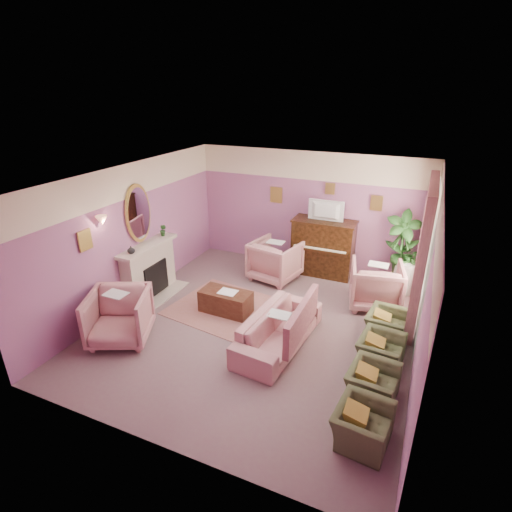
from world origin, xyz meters
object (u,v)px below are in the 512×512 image
at_px(olive_chair_c, 381,347).
at_px(floral_armchair_front, 119,314).
at_px(coffee_table, 226,302).
at_px(floral_armchair_left, 275,258).
at_px(side_table, 406,276).
at_px(olive_chair_b, 373,379).
at_px(sofa, 279,323).
at_px(piano, 323,248).
at_px(floral_armchair_right, 376,283).
at_px(television, 325,210).
at_px(olive_chair_d, 387,321).
at_px(olive_chair_a, 363,420).

bearing_deg(olive_chair_c, floral_armchair_front, -165.25).
bearing_deg(floral_armchair_front, coffee_table, 51.49).
height_order(floral_armchair_left, olive_chair_c, floral_armchair_left).
bearing_deg(side_table, coffee_table, -143.35).
bearing_deg(floral_armchair_front, olive_chair_c, 14.75).
bearing_deg(olive_chair_b, floral_armchair_front, -175.92).
distance_m(olive_chair_b, olive_chair_c, 0.82).
bearing_deg(side_table, sofa, -121.82).
relative_size(coffee_table, olive_chair_c, 1.32).
distance_m(floral_armchair_left, floral_armchair_front, 3.71).
xyz_separation_m(piano, olive_chair_b, (1.74, -3.76, -0.32)).
relative_size(sofa, floral_armchair_front, 2.02).
bearing_deg(floral_armchair_left, olive_chair_c, -39.85).
xyz_separation_m(sofa, floral_armchair_front, (-2.59, -0.98, 0.09)).
bearing_deg(side_table, floral_armchair_front, -138.35).
height_order(coffee_table, olive_chair_b, olive_chair_b).
xyz_separation_m(coffee_table, olive_chair_c, (3.02, -0.45, 0.10)).
height_order(olive_chair_c, side_table, side_table).
relative_size(piano, floral_armchair_left, 1.36).
height_order(floral_armchair_right, floral_armchair_front, same).
height_order(television, floral_armchair_right, television).
bearing_deg(floral_armchair_left, floral_armchair_front, -115.71).
distance_m(coffee_table, sofa, 1.47).
bearing_deg(floral_armchair_front, side_table, 41.65).
bearing_deg(side_table, television, 177.51).
height_order(piano, olive_chair_c, piano).
bearing_deg(television, piano, 90.00).
distance_m(piano, floral_armchair_left, 1.17).
relative_size(sofa, olive_chair_c, 2.73).
bearing_deg(olive_chair_d, side_table, 85.78).
relative_size(olive_chair_c, olive_chair_d, 1.00).
distance_m(floral_armchair_left, olive_chair_c, 3.47).
relative_size(piano, television, 1.75).
bearing_deg(floral_armchair_left, piano, 37.93).
xyz_separation_m(floral_armchair_left, olive_chair_c, (2.66, -2.22, -0.18)).
height_order(sofa, floral_armchair_front, floral_armchair_front).
bearing_deg(television, coffee_table, -117.64).
bearing_deg(olive_chair_d, floral_armchair_left, 152.24).
bearing_deg(olive_chair_a, floral_armchair_left, 124.57).
bearing_deg(olive_chair_a, floral_armchair_right, 95.88).
height_order(television, olive_chair_a, television).
relative_size(sofa, floral_armchair_right, 2.02).
bearing_deg(sofa, piano, 91.10).
height_order(floral_armchair_front, olive_chair_c, floral_armchair_front).
height_order(piano, television, television).
bearing_deg(floral_armchair_right, olive_chair_b, -82.36).
height_order(coffee_table, floral_armchair_left, floral_armchair_left).
relative_size(floral_armchair_right, olive_chair_c, 1.35).
bearing_deg(olive_chair_a, piano, 110.84).
bearing_deg(sofa, television, 91.12).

